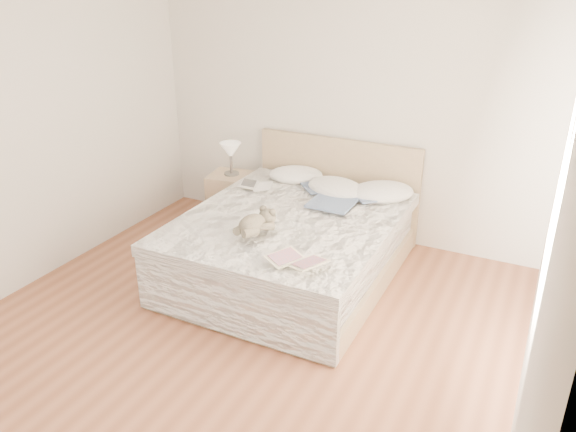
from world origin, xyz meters
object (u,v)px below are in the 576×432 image
Objects in this scene: table_lamp at (231,152)px; childrens_book at (297,261)px; bed at (294,242)px; teddy_bear at (252,231)px; nightstand at (233,199)px; photo_book at (256,186)px.

childrens_book is at bearing -45.74° from table_lamp.
teddy_bear is at bearing -97.83° from bed.
teddy_bear is at bearing -52.33° from nightstand.
photo_book is 1.55m from childrens_book.
bed is 0.69m from teddy_bear.
bed is 6.27× the size of table_lamp.
photo_book is (0.49, -0.34, -0.18)m from table_lamp.
bed is 5.60× the size of childrens_book.
table_lamp is 1.04× the size of teddy_bear.
photo_book is 1.05m from teddy_bear.
teddy_bear is at bearing 178.73° from childrens_book.
table_lamp is at bearing 147.37° from bed.
table_lamp is (-0.00, 0.00, 0.53)m from nightstand.
childrens_book is (1.49, -1.53, -0.18)m from table_lamp.
photo_book is (-0.57, 0.34, 0.32)m from bed.
teddy_bear is (-0.51, 0.25, 0.02)m from childrens_book.
bed is 6.46× the size of photo_book.
photo_book is (0.49, -0.33, 0.35)m from nightstand.
bed is at bearing 94.83° from teddy_bear.
table_lamp is 1.61m from teddy_bear.
bed is at bearing -32.50° from nightstand.
childrens_book is (0.43, -0.85, 0.32)m from bed.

